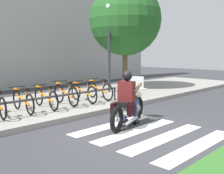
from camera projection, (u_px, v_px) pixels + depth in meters
The scene contains 16 objects.
ground_plane at pixel (135, 131), 6.63m from camera, with size 48.00×48.00×0.00m, color #38383D.
sidewalk at pixel (43, 106), 9.43m from camera, with size 24.00×4.40×0.15m, color gray.
crosswalk_stripe_0 at pixel (198, 146), 5.58m from camera, with size 2.80×0.40×0.01m, color white.
crosswalk_stripe_1 at pixel (165, 138), 6.13m from camera, with size 2.80×0.40×0.01m, color white.
crosswalk_stripe_2 at pixel (137, 131), 6.68m from camera, with size 2.80×0.40×0.01m, color white.
crosswalk_stripe_3 at pixel (113, 125), 7.23m from camera, with size 2.80×0.40×0.01m, color white.
motorcycle at pixel (129, 108), 7.18m from camera, with size 2.11×0.95×1.23m.
rider at pixel (128, 94), 7.07m from camera, with size 0.74×0.67×1.44m.
bicycle_2 at pixel (23, 101), 8.02m from camera, with size 0.48×1.66×0.74m.
bicycle_3 at pixel (46, 98), 8.57m from camera, with size 0.48×1.68×0.73m.
bicycle_4 at pixel (66, 94), 9.12m from camera, with size 0.48×1.63×0.80m.
bicycle_5 at pixel (84, 92), 9.68m from camera, with size 0.48×1.66×0.74m.
bicycle_6 at pixel (99, 90), 10.23m from camera, with size 0.48×1.63×0.77m.
bike_rack at pixel (56, 97), 8.18m from camera, with size 5.25×0.07×0.49m.
street_lamp at pixel (109, 40), 12.02m from camera, with size 0.28×0.28×4.01m.
tree_near_rack at pixel (125, 20), 13.26m from camera, with size 3.49×3.49×5.23m.
Camera 1 is at (-5.02, -4.06, 1.91)m, focal length 43.80 mm.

